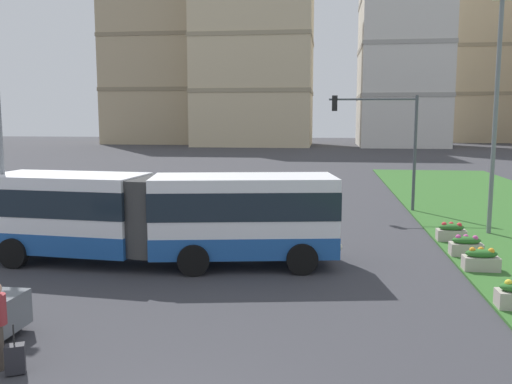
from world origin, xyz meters
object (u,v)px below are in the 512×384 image
Objects in this scene: flower_planter_5 at (451,232)px; apartment_tower_centre at (403,26)px; rolling_suitcase at (15,359)px; apartment_tower_west at (163,42)px; articulated_bus at (160,215)px; streetlight_median at (496,107)px; apartment_tower_westcentre at (255,42)px; car_navy_sedan at (181,189)px; apartment_tower_eastcentre at (482,51)px; flower_planter_4 at (466,246)px; flower_planter_3 at (481,259)px; traffic_light_far_right at (386,131)px.

apartment_tower_centre is at bearing 84.26° from flower_planter_5.
rolling_suitcase is 0.02× the size of apartment_tower_west.
articulated_bus is 14.28m from streetlight_median.
apartment_tower_centre reaches higher than rolling_suitcase.
car_navy_sedan is at bearing -86.15° from apartment_tower_westcentre.
apartment_tower_centre is at bearing 72.67° from car_navy_sedan.
apartment_tower_westcentre is 0.98× the size of apartment_tower_eastcentre.
flower_planter_4 is at bearing -66.81° from apartment_tower_west.
car_navy_sedan is 0.46× the size of streetlight_median.
flower_planter_4 is 6.63m from streetlight_median.
car_navy_sedan is 4.06× the size of flower_planter_3.
traffic_light_far_right is (8.90, 19.81, 3.89)m from rolling_suitcase.
apartment_tower_eastcentre reaches higher than articulated_bus.
streetlight_median reaches higher than car_navy_sedan.
flower_planter_4 is at bearing -77.10° from apartment_tower_westcentre.
rolling_suitcase is 16.64m from flower_planter_5.
streetlight_median is 0.27× the size of apartment_tower_westcentre.
apartment_tower_westcentre is at bearing 104.95° from streetlight_median.
apartment_tower_eastcentre is (37.36, 110.70, 18.32)m from rolling_suitcase.
apartment_tower_eastcentre is at bearing 11.58° from apartment_tower_west.
flower_planter_3 is at bearing -107.76° from streetlight_median.
flower_planter_4 is at bearing -115.20° from streetlight_median.
flower_planter_5 is (10.45, 4.46, -1.23)m from articulated_bus.
flower_planter_5 is 94.78m from apartment_tower_west.
traffic_light_far_right reaches higher than articulated_bus.
apartment_tower_west is at bearing 107.51° from car_navy_sedan.
rolling_suitcase is 93.55m from apartment_tower_centre.
flower_planter_3 and flower_planter_4 have the same top height.
apartment_tower_eastcentre is (63.95, 13.11, -1.08)m from apartment_tower_west.
apartment_tower_centre is at bearing 82.13° from traffic_light_far_right.
articulated_bus is at bearing -84.68° from apartment_tower_westcentre.
flower_planter_3 is 0.11× the size of streetlight_median.
rolling_suitcase is at bearing -114.19° from traffic_light_far_right.
car_navy_sedan is at bearing 102.49° from articulated_bus.
apartment_tower_centre is (7.72, 79.12, 20.20)m from flower_planter_4.
flower_planter_5 is at bearing -76.72° from apartment_tower_westcentre.
flower_planter_3 is 0.03× the size of apartment_tower_west.
apartment_tower_centre reaches higher than apartment_tower_west.
car_navy_sedan is 0.11× the size of apartment_tower_centre.
traffic_light_far_right is (-1.90, 7.15, 3.78)m from flower_planter_5.
flower_planter_3 is 98.61m from apartment_tower_west.
car_navy_sedan is 16.17m from flower_planter_5.
apartment_tower_westcentre is (-16.03, 68.82, 14.04)m from traffic_light_far_right.
apartment_tower_eastcentre reaches higher than streetlight_median.
traffic_light_far_right is 72.05m from apartment_tower_westcentre.
apartment_tower_west is at bearing 113.76° from flower_planter_5.
rolling_suitcase is 0.03× the size of apartment_tower_eastcentre.
apartment_tower_westcentre reaches higher than rolling_suitcase.
apartment_tower_centre is at bearing 84.56° from flower_planter_3.
flower_planter_4 is at bearing -90.00° from flower_planter_5.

